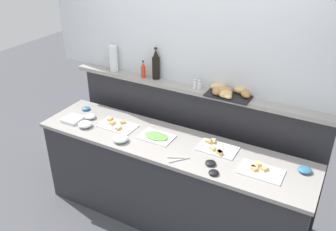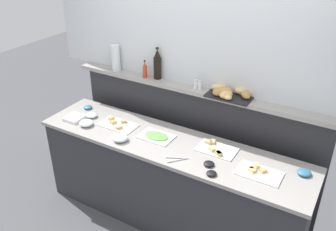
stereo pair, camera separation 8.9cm
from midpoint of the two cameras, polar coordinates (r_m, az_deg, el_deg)
name	(u,v)px [view 2 (the right image)]	position (r m, az deg, el deg)	size (l,w,h in m)	color
ground_plane	(196,185)	(4.22, 4.99, -10.82)	(12.00, 12.00, 0.00)	#4C4C51
buffet_counter	(169,182)	(3.52, 0.94, -10.46)	(2.58, 0.63, 0.90)	#2D2D33
back_ledge_unit	(193,139)	(3.75, 4.67, -3.73)	(2.60, 0.22, 1.28)	#2D2D33
upper_wall_panel	(199,14)	(3.28, 5.75, 15.60)	(3.20, 0.08, 1.32)	silver
sandwich_platter_front	(258,172)	(2.98, 14.91, -8.63)	(0.35, 0.21, 0.04)	white
sandwich_platter_side	(118,124)	(3.56, -7.20, -1.39)	(0.37, 0.21, 0.04)	white
sandwich_platter_rear	(216,149)	(3.19, 8.38, -5.25)	(0.34, 0.22, 0.04)	silver
cold_cuts_platter	(156,136)	(3.33, -1.08, -3.31)	(0.31, 0.21, 0.02)	silver
glass_bowl_large	(120,138)	(3.30, -6.73, -3.57)	(0.14, 0.14, 0.06)	silver
glass_bowl_medium	(86,123)	(3.59, -12.06, -1.20)	(0.14, 0.14, 0.05)	silver
glass_bowl_small	(92,115)	(3.74, -11.26, 0.01)	(0.11, 0.11, 0.04)	silver
condiment_bowl_dark	(88,107)	(3.92, -11.86, 1.27)	(0.09, 0.09, 0.03)	teal
condiment_bowl_red	(212,173)	(2.89, 7.76, -9.03)	(0.08, 0.08, 0.03)	black
condiment_bowl_teal	(304,172)	(3.08, 21.44, -8.34)	(0.11, 0.11, 0.04)	teal
condiment_bowl_cream	(209,164)	(2.99, 7.33, -7.56)	(0.09, 0.09, 0.03)	black
serving_tongs	(178,159)	(3.04, 2.38, -6.87)	(0.17, 0.15, 0.01)	#B7BABF
napkin_stack	(74,118)	(3.74, -13.90, -0.38)	(0.17, 0.17, 0.03)	white
hot_sauce_bottle	(145,70)	(3.60, -2.96, 7.17)	(0.04, 0.04, 0.18)	red
wine_bottle_dark	(157,65)	(3.55, -0.96, 7.99)	(0.08, 0.08, 0.32)	black
salt_shaker	(196,84)	(3.37, 5.15, 4.95)	(0.03, 0.03, 0.09)	white
pepper_shaker	(200,85)	(3.35, 5.83, 4.80)	(0.03, 0.03, 0.09)	white
bread_basket	(230,92)	(3.25, 10.55, 3.59)	(0.42, 0.31, 0.08)	black
water_carafe	(116,58)	(3.79, -7.57, 8.98)	(0.09, 0.09, 0.27)	silver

